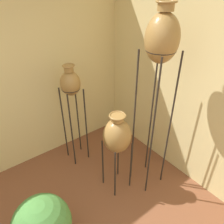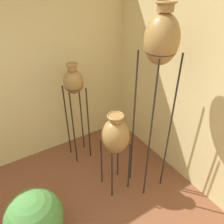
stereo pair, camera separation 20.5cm
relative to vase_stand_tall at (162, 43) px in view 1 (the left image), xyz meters
name	(u,v)px [view 1 (the left image)]	position (x,y,z in m)	size (l,w,h in m)	color
vase_stand_tall	(162,43)	(0.00, 0.00, 0.00)	(0.34, 0.34, 2.27)	#28231E
vase_stand_medium	(71,86)	(-0.53, 0.97, -0.67)	(0.26, 0.26, 1.52)	#28231E
vase_stand_short	(117,136)	(-0.39, 0.17, -1.06)	(0.34, 0.34, 1.14)	#28231E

